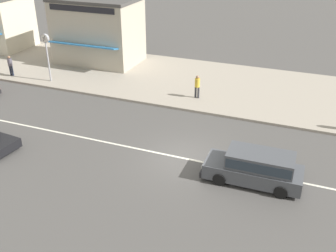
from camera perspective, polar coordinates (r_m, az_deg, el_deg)
name	(u,v)px	position (r m, az deg, el deg)	size (l,w,h in m)	color
ground_plane	(184,158)	(20.27, 2.41, -4.73)	(160.00, 160.00, 0.00)	#4C4947
lane_centre_stripe	(184,158)	(20.27, 2.41, -4.72)	(50.40, 0.14, 0.01)	silver
kerb_strip	(232,87)	(29.30, 9.24, 5.59)	(68.00, 10.00, 0.15)	#9E9384
minivan_dark_grey_2	(256,166)	(18.53, 12.67, -5.75)	(4.58, 1.89, 1.56)	#47494F
street_clock	(46,47)	(30.40, -17.27, 10.95)	(0.63, 0.22, 3.58)	#9E9EA3
pedestrian_near_clock	(10,64)	(33.08, -21.93, 8.32)	(0.34, 0.34, 1.58)	#232838
pedestrian_by_shop	(197,85)	(26.65, 4.27, 5.96)	(0.34, 0.34, 1.60)	#333338
shopfront_corner_warung	(0,22)	(41.18, -23.23, 13.76)	(4.99, 5.33, 4.86)	beige
shopfront_far_kios	(98,30)	(34.29, -10.14, 13.52)	(6.92, 5.18, 5.32)	#B2A893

